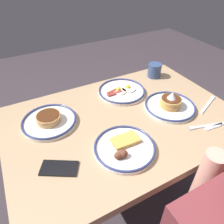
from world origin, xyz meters
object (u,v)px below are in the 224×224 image
Objects in this scene: plate_near_main at (49,120)px; plate_far_side at (124,148)px; coffee_mug at (154,70)px; butter_knife at (222,124)px; fork_near at (208,104)px; plate_center_pancakes at (170,105)px; plate_far_companion at (122,91)px; fork_far at (205,126)px; cell_phone at (59,168)px.

plate_near_main reaches higher than plate_far_side.
coffee_mug is (-0.51, -0.47, 0.03)m from plate_far_side.
coffee_mug is 0.55m from butter_knife.
fork_near is (-0.81, 0.26, -0.01)m from plate_near_main.
plate_near_main is at bearing -16.87° from plate_center_pancakes.
coffee_mug is (-0.29, -0.08, 0.03)m from plate_far_companion.
plate_center_pancakes reaches higher than fork_far.
plate_far_companion reaches higher than fork_far.
plate_center_pancakes is at bearing 66.80° from coffee_mug.
plate_far_side is (0.37, 0.14, -0.01)m from plate_center_pancakes.
fork_far is (-0.21, 0.45, -0.01)m from plate_far_companion.
plate_near_main is 1.38× the size of fork_near.
fork_near is (-0.36, 0.33, -0.01)m from plate_far_companion.
butter_knife is (-0.14, 0.22, -0.02)m from plate_center_pancakes.
plate_near_main reaches higher than fork_near.
plate_center_pancakes is 0.22m from fork_near.
fork_near is (-0.21, 0.08, -0.02)m from plate_center_pancakes.
plate_far_companion is 0.56m from butter_knife.
cell_phone is at bearing 9.18° from plate_center_pancakes.
fork_far is (-0.70, 0.09, -0.00)m from cell_phone.
coffee_mug reaches higher than fork_near.
plate_near_main is 1.25× the size of butter_knife.
fork_far is (-0.66, 0.38, -0.01)m from plate_near_main.
plate_center_pancakes is 1.40× the size of fork_near.
fork_near is at bearing -141.72° from fork_far.
fork_far and butter_knife have the same top height.
butter_knife is at bearing 170.52° from plate_far_side.
plate_center_pancakes is at bearing 121.03° from plate_far_companion.
plate_near_main is 1.01× the size of plate_far_side.
plate_far_side is at bearing 42.68° from coffee_mug.
coffee_mug is at bearing -80.57° from fork_near.
plate_center_pancakes is 1.26× the size of butter_knife.
cell_phone is at bearing -7.40° from plate_far_side.
plate_near_main is 0.97× the size of plate_far_companion.
cell_phone is (0.64, 0.10, -0.02)m from plate_center_pancakes.
butter_knife is at bearing 162.42° from fork_far.
plate_far_companion is 1.92× the size of cell_phone.
fork_far is (0.09, 0.53, -0.04)m from coffee_mug.
plate_far_side is at bearing -9.48° from butter_knife.
plate_center_pancakes is 0.98× the size of plate_far_companion.
plate_far_side reaches higher than butter_knife.
fork_near is 0.20m from fork_far.
plate_near_main is at bearing 8.71° from plate_far_companion.
fork_far is at bearing 150.02° from plate_near_main.
plate_center_pancakes reaches higher than coffee_mug.
butter_knife is (-0.09, 0.03, -0.00)m from fork_far.
plate_near_main is at bearing -53.77° from plate_far_side.
plate_far_side is (0.22, 0.39, 0.00)m from plate_far_companion.
plate_center_pancakes is at bearing -19.98° from fork_near.
plate_center_pancakes is 1.52× the size of fork_far.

